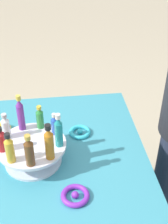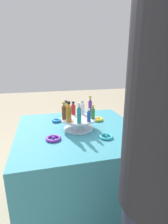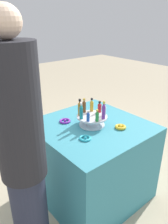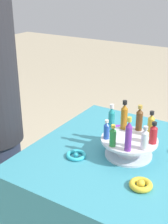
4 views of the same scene
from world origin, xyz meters
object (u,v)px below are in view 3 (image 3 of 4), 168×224
at_px(bottle_brown, 84,106).
at_px(bottle_red, 100,107).
at_px(bottle_teal, 81,111).
at_px(bottle_purple, 104,111).
at_px(bottle_blue, 88,116).
at_px(ribbon_bow_blue, 97,113).
at_px(bottle_clear, 104,110).
at_px(bottle_gold, 92,105).
at_px(person_figure, 22,154).
at_px(bottle_green, 97,116).
at_px(ribbon_bow_teal, 85,138).
at_px(display_stand, 92,120).
at_px(ribbon_bow_gold, 120,127).
at_px(ribbon_bow_purple, 65,121).
at_px(bottle_amber, 80,108).

height_order(bottle_brown, bottle_red, bottle_brown).
height_order(bottle_teal, bottle_purple, bottle_purple).
height_order(bottle_blue, ribbon_bow_blue, bottle_blue).
distance_m(bottle_brown, bottle_red, 0.14).
bearing_deg(bottle_clear, bottle_blue, 90.19).
distance_m(bottle_gold, person_figure, 0.81).
bearing_deg(bottle_green, bottle_teal, 30.19).
height_order(bottle_purple, ribbon_bow_teal, bottle_purple).
bearing_deg(bottle_clear, bottle_green, 110.19).
bearing_deg(bottle_green, display_stand, -19.81).
bearing_deg(bottle_brown, ribbon_bow_blue, -79.08).
relative_size(bottle_clear, ribbon_bow_gold, 1.15).
distance_m(display_stand, bottle_blue, 0.13).
relative_size(bottle_clear, ribbon_bow_purple, 1.08).
height_order(bottle_teal, ribbon_bow_gold, bottle_teal).
bearing_deg(bottle_purple, bottle_brown, 10.19).
relative_size(bottle_brown, ribbon_bow_purple, 1.28).
bearing_deg(bottle_gold, ribbon_bow_teal, 130.23).
xyz_separation_m(display_stand, ribbon_bow_purple, (0.20, 0.14, -0.04)).
bearing_deg(bottle_gold, person_figure, 106.92).
distance_m(bottle_teal, ribbon_bow_teal, 0.23).
xyz_separation_m(bottle_blue, ribbon_bow_purple, (0.25, 0.05, -0.12)).
bearing_deg(bottle_clear, ribbon_bow_teal, 107.50).
bearing_deg(bottle_red, ribbon_bow_gold, -169.56).
relative_size(bottle_gold, ribbon_bow_purple, 1.22).
relative_size(ribbon_bow_gold, ribbon_bow_teal, 1.01).
bearing_deg(bottle_blue, bottle_gold, -49.81).
height_order(bottle_gold, ribbon_bow_blue, bottle_gold).
bearing_deg(bottle_amber, bottle_gold, -89.81).
height_order(display_stand, ribbon_bow_gold, display_stand).
bearing_deg(ribbon_bow_gold, bottle_red, 10.44).
bearing_deg(ribbon_bow_gold, ribbon_bow_purple, 35.95).
distance_m(bottle_teal, bottle_green, 0.14).
relative_size(bottle_brown, bottle_purple, 0.83).
bearing_deg(bottle_clear, display_stand, 60.19).
relative_size(bottle_green, bottle_purple, 0.65).
relative_size(bottle_blue, ribbon_bow_gold, 0.99).
bearing_deg(bottle_teal, ribbon_bow_purple, 12.46).
xyz_separation_m(bottle_purple, ribbon_bow_purple, (0.30, 0.18, -0.15)).
distance_m(display_stand, bottle_teal, 0.15).
distance_m(display_stand, ribbon_bow_teal, 0.25).
xyz_separation_m(bottle_amber, bottle_purple, (-0.18, -0.10, 0.00)).
bearing_deg(bottle_clear, bottle_gold, 10.19).
distance_m(bottle_gold, ribbon_bow_teal, 0.37).
relative_size(bottle_brown, person_figure, 0.08).
distance_m(ribbon_bow_purple, person_figure, 0.67).
bearing_deg(bottle_green, ribbon_bow_purple, 19.96).
relative_size(bottle_purple, ribbon_bow_blue, 1.94).
distance_m(bottle_blue, bottle_gold, 0.21).
bearing_deg(bottle_red, ribbon_bow_purple, 54.05).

